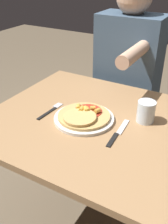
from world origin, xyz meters
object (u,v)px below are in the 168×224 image
at_px(drinking_glass, 146,112).
at_px(dining_table, 95,142).
at_px(person_diner, 128,70).
at_px(fork, 52,110).
at_px(plate, 84,118).
at_px(pizza, 84,115).
at_px(knife, 118,133).

bearing_deg(drinking_glass, dining_table, -153.52).
bearing_deg(person_diner, fork, -102.55).
bearing_deg(plate, drinking_glass, 27.60).
height_order(drinking_glass, person_diner, person_diner).
distance_m(pizza, knife, 0.18).
relative_size(fork, person_diner, 0.14).
height_order(dining_table, plate, plate).
distance_m(dining_table, pizza, 0.16).
bearing_deg(dining_table, knife, -21.44).
distance_m(dining_table, plate, 0.14).
xyz_separation_m(dining_table, fork, (-0.22, -0.03, 0.13)).
height_order(plate, pizza, pizza).
distance_m(pizza, person_diner, 0.62).
bearing_deg(person_diner, dining_table, -82.15).
xyz_separation_m(drinking_glass, person_diner, (-0.28, 0.49, -0.03)).
bearing_deg(fork, drinking_glass, 17.42).
distance_m(fork, drinking_glass, 0.44).
height_order(fork, drinking_glass, drinking_glass).
xyz_separation_m(dining_table, drinking_glass, (0.19, 0.10, 0.17)).
relative_size(knife, person_diner, 0.17).
bearing_deg(dining_table, fork, -171.40).
xyz_separation_m(knife, drinking_glass, (0.06, 0.15, 0.05)).
relative_size(plate, fork, 1.53).
distance_m(dining_table, fork, 0.26).
relative_size(fork, drinking_glass, 1.83).
bearing_deg(person_diner, pizza, -86.71).
bearing_deg(pizza, fork, -179.74).
height_order(pizza, person_diner, person_diner).
xyz_separation_m(dining_table, pizza, (-0.05, -0.03, 0.15)).
bearing_deg(drinking_glass, person_diner, 119.17).
distance_m(dining_table, person_diner, 0.61).
height_order(plate, fork, plate).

